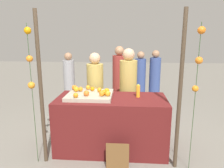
{
  "coord_description": "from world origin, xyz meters",
  "views": [
    {
      "loc": [
        0.26,
        -3.35,
        1.91
      ],
      "look_at": [
        0.0,
        0.15,
        1.1
      ],
      "focal_mm": 34.23,
      "sensor_mm": 36.0,
      "label": 1
    }
  ],
  "objects_px": {
    "vendor_right": "(128,94)",
    "juice_bottle": "(138,91)",
    "orange_0": "(76,95)",
    "orange_1": "(76,89)",
    "vendor_left": "(95,96)",
    "stall_counter": "(111,124)",
    "chalkboard_sign": "(118,157)"
  },
  "relations": [
    {
      "from": "orange_1",
      "to": "orange_0",
      "type": "bearing_deg",
      "value": -77.69
    },
    {
      "from": "orange_0",
      "to": "juice_bottle",
      "type": "distance_m",
      "value": 1.02
    },
    {
      "from": "orange_0",
      "to": "orange_1",
      "type": "bearing_deg",
      "value": 102.31
    },
    {
      "from": "orange_1",
      "to": "vendor_right",
      "type": "relative_size",
      "value": 0.05
    },
    {
      "from": "vendor_left",
      "to": "vendor_right",
      "type": "relative_size",
      "value": 0.95
    },
    {
      "from": "chalkboard_sign",
      "to": "vendor_left",
      "type": "xyz_separation_m",
      "value": [
        -0.5,
        1.26,
        0.54
      ]
    },
    {
      "from": "vendor_left",
      "to": "orange_1",
      "type": "bearing_deg",
      "value": -115.37
    },
    {
      "from": "chalkboard_sign",
      "to": "stall_counter",
      "type": "bearing_deg",
      "value": 102.66
    },
    {
      "from": "orange_1",
      "to": "vendor_left",
      "type": "bearing_deg",
      "value": 64.63
    },
    {
      "from": "chalkboard_sign",
      "to": "orange_0",
      "type": "bearing_deg",
      "value": 150.94
    },
    {
      "from": "juice_bottle",
      "to": "chalkboard_sign",
      "type": "bearing_deg",
      "value": -113.79
    },
    {
      "from": "orange_1",
      "to": "vendor_right",
      "type": "bearing_deg",
      "value": 32.81
    },
    {
      "from": "orange_0",
      "to": "vendor_right",
      "type": "distance_m",
      "value": 1.26
    },
    {
      "from": "stall_counter",
      "to": "vendor_right",
      "type": "height_order",
      "value": "vendor_right"
    },
    {
      "from": "vendor_left",
      "to": "vendor_right",
      "type": "distance_m",
      "value": 0.64
    },
    {
      "from": "orange_0",
      "to": "vendor_right",
      "type": "relative_size",
      "value": 0.05
    },
    {
      "from": "orange_0",
      "to": "vendor_left",
      "type": "xyz_separation_m",
      "value": [
        0.17,
        0.89,
        -0.26
      ]
    },
    {
      "from": "vendor_left",
      "to": "vendor_right",
      "type": "bearing_deg",
      "value": 4.44
    },
    {
      "from": "orange_0",
      "to": "vendor_left",
      "type": "relative_size",
      "value": 0.05
    },
    {
      "from": "orange_1",
      "to": "vendor_left",
      "type": "relative_size",
      "value": 0.06
    },
    {
      "from": "vendor_right",
      "to": "orange_0",
      "type": "bearing_deg",
      "value": -130.82
    },
    {
      "from": "juice_bottle",
      "to": "vendor_right",
      "type": "distance_m",
      "value": 0.68
    },
    {
      "from": "orange_0",
      "to": "orange_1",
      "type": "relative_size",
      "value": 0.89
    },
    {
      "from": "orange_0",
      "to": "juice_bottle",
      "type": "xyz_separation_m",
      "value": [
        0.97,
        0.32,
        0.0
      ]
    },
    {
      "from": "stall_counter",
      "to": "chalkboard_sign",
      "type": "bearing_deg",
      "value": -77.34
    },
    {
      "from": "stall_counter",
      "to": "orange_0",
      "type": "height_order",
      "value": "orange_0"
    },
    {
      "from": "vendor_right",
      "to": "juice_bottle",
      "type": "bearing_deg",
      "value": -75.1
    },
    {
      "from": "juice_bottle",
      "to": "chalkboard_sign",
      "type": "distance_m",
      "value": 1.1
    },
    {
      "from": "stall_counter",
      "to": "orange_1",
      "type": "height_order",
      "value": "orange_1"
    },
    {
      "from": "stall_counter",
      "to": "orange_1",
      "type": "xyz_separation_m",
      "value": [
        -0.61,
        0.13,
        0.56
      ]
    },
    {
      "from": "vendor_left",
      "to": "vendor_right",
      "type": "xyz_separation_m",
      "value": [
        0.64,
        0.05,
        0.04
      ]
    },
    {
      "from": "stall_counter",
      "to": "orange_0",
      "type": "distance_m",
      "value": 0.8
    }
  ]
}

